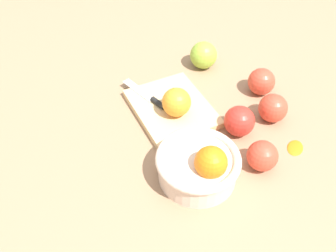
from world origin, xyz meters
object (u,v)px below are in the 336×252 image
(orange_on_board, at_px, (176,102))
(apple_front_left, at_px, (239,121))
(apple_mid_left, at_px, (262,156))
(cutting_board, at_px, (172,108))
(apple_front_left_2, at_px, (273,108))
(bowl, at_px, (199,165))
(apple_front_center, at_px, (261,82))
(apple_front_right, at_px, (203,55))
(knife, at_px, (150,97))

(orange_on_board, distance_m, apple_front_left, 0.16)
(apple_mid_left, bearing_deg, cutting_board, 14.99)
(orange_on_board, xyz_separation_m, apple_front_left_2, (-0.13, -0.20, -0.02))
(bowl, height_order, apple_front_center, bowl)
(bowl, height_order, apple_front_left_2, bowl)
(apple_front_right, bearing_deg, cutting_board, 122.26)
(bowl, distance_m, apple_front_center, 0.34)
(orange_on_board, bearing_deg, cutting_board, -10.41)
(cutting_board, height_order, apple_front_left, apple_front_left)
(apple_front_left_2, bearing_deg, cutting_board, 51.34)
(orange_on_board, xyz_separation_m, knife, (0.08, 0.03, -0.03))
(orange_on_board, xyz_separation_m, apple_mid_left, (-0.23, -0.07, -0.02))
(bowl, relative_size, knife, 1.16)
(orange_on_board, bearing_deg, apple_front_center, -97.87)
(cutting_board, xyz_separation_m, apple_front_center, (-0.06, -0.24, 0.03))
(apple_front_left_2, relative_size, apple_mid_left, 1.04)
(cutting_board, bearing_deg, apple_front_left_2, -128.66)
(apple_front_right, bearing_deg, orange_on_board, 127.50)
(bowl, height_order, knife, bowl)
(cutting_board, distance_m, apple_mid_left, 0.27)
(orange_on_board, bearing_deg, apple_front_left_2, -122.49)
(orange_on_board, bearing_deg, apple_front_right, -52.50)
(orange_on_board, relative_size, knife, 0.46)
(apple_mid_left, bearing_deg, apple_front_center, -41.41)
(orange_on_board, height_order, apple_front_left_2, orange_on_board)
(cutting_board, xyz_separation_m, orange_on_board, (-0.03, 0.01, 0.04))
(bowl, bearing_deg, apple_front_right, -37.21)
(bowl, distance_m, orange_on_board, 0.19)
(apple_mid_left, relative_size, apple_front_center, 0.96)
(apple_front_right, height_order, apple_mid_left, apple_front_right)
(knife, relative_size, apple_mid_left, 2.27)
(knife, distance_m, apple_front_center, 0.30)
(apple_front_left_2, bearing_deg, knife, 47.52)
(bowl, bearing_deg, apple_front_left, -69.07)
(apple_front_center, bearing_deg, apple_mid_left, 138.59)
(apple_front_left, bearing_deg, apple_front_center, -59.63)
(bowl, distance_m, apple_mid_left, 0.14)
(cutting_board, xyz_separation_m, apple_front_left_2, (-0.16, -0.19, 0.03))
(bowl, xyz_separation_m, knife, (0.26, -0.03, -0.02))
(bowl, bearing_deg, cutting_board, -17.36)
(apple_front_center, bearing_deg, bowl, 115.62)
(apple_front_right, xyz_separation_m, apple_mid_left, (-0.37, 0.11, -0.00))
(orange_on_board, distance_m, apple_front_left_2, 0.24)
(cutting_board, height_order, apple_front_left_2, apple_front_left_2)
(bowl, xyz_separation_m, apple_front_right, (0.32, -0.24, -0.00))
(cutting_board, xyz_separation_m, knife, (0.05, 0.03, 0.01))
(cutting_board, relative_size, apple_front_center, 3.12)
(knife, bearing_deg, cutting_board, -147.71)
(apple_front_left_2, bearing_deg, apple_mid_left, 128.93)
(apple_front_center, bearing_deg, knife, 67.12)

